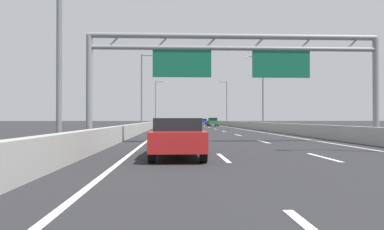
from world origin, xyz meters
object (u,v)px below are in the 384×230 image
(streetlamp_right_mid, at_px, (261,87))
(streetlamp_right_far, at_px, (226,100))
(sign_gantry, at_px, (234,60))
(streetlamp_left_mid, at_px, (144,87))
(red_car, at_px, (177,137))
(green_car, at_px, (213,122))
(yellow_car, at_px, (176,121))
(streetlamp_left_far, at_px, (157,100))
(blue_car, at_px, (203,121))
(black_car, at_px, (189,121))
(streetlamp_left_near, at_px, (66,8))

(streetlamp_right_mid, relative_size, streetlamp_right_far, 1.00)
(sign_gantry, xyz_separation_m, streetlamp_right_far, (7.51, 58.51, 0.55))
(streetlamp_left_mid, xyz_separation_m, red_car, (4.05, -33.50, -4.66))
(sign_gantry, relative_size, green_car, 3.76)
(yellow_car, distance_m, red_car, 86.75)
(sign_gantry, distance_m, streetlamp_left_mid, 26.38)
(streetlamp_left_far, xyz_separation_m, green_car, (11.06, -9.88, -4.61))
(blue_car, distance_m, black_car, 4.08)
(sign_gantry, xyz_separation_m, streetlamp_right_mid, (7.51, 25.31, 0.55))
(streetlamp_left_near, height_order, streetlamp_right_far, same)
(sign_gantry, height_order, streetlamp_left_far, streetlamp_left_far)
(streetlamp_right_mid, height_order, green_car, streetlamp_right_mid)
(streetlamp_left_near, distance_m, yellow_car, 86.66)
(sign_gantry, height_order, green_car, sign_gantry)
(yellow_car, bearing_deg, red_car, -90.04)
(red_car, bearing_deg, streetlamp_right_mid, 72.01)
(streetlamp_left_near, xyz_separation_m, blue_car, (11.07, 79.87, -4.68))
(streetlamp_left_near, xyz_separation_m, red_car, (4.05, -0.31, -4.66))
(yellow_car, bearing_deg, green_car, -76.93)
(streetlamp_right_mid, distance_m, red_car, 35.53)
(sign_gantry, bearing_deg, red_car, -112.38)
(streetlamp_left_near, relative_size, streetlamp_right_far, 1.00)
(streetlamp_left_near, bearing_deg, red_car, -4.32)
(streetlamp_left_near, height_order, streetlamp_left_far, same)
(green_car, bearing_deg, streetlamp_left_far, 138.21)
(streetlamp_right_mid, bearing_deg, streetlamp_left_mid, 180.00)
(sign_gantry, height_order, streetlamp_right_mid, streetlamp_right_mid)
(streetlamp_left_mid, distance_m, streetlamp_right_far, 36.40)
(sign_gantry, xyz_separation_m, streetlamp_left_mid, (-7.42, 25.31, 0.55))
(streetlamp_right_far, relative_size, green_car, 2.08)
(blue_car, distance_m, yellow_car, 9.57)
(streetlamp_right_mid, relative_size, red_car, 2.08)
(black_car, bearing_deg, blue_car, 27.96)
(streetlamp_left_near, bearing_deg, blue_car, 82.11)
(sign_gantry, xyz_separation_m, yellow_car, (-3.32, 78.56, -4.06))
(black_car, bearing_deg, streetlamp_left_mid, -99.48)
(green_car, bearing_deg, streetlamp_right_mid, -80.56)
(streetlamp_left_mid, height_order, green_car, streetlamp_left_mid)
(sign_gantry, relative_size, streetlamp_right_mid, 1.81)
(streetlamp_left_mid, height_order, black_car, streetlamp_left_mid)
(blue_car, bearing_deg, streetlamp_left_near, -97.89)
(blue_car, bearing_deg, sign_gantry, -92.90)
(sign_gantry, relative_size, yellow_car, 4.11)
(streetlamp_left_near, relative_size, black_car, 2.15)
(sign_gantry, bearing_deg, streetlamp_right_far, 82.69)
(green_car, bearing_deg, streetlamp_right_far, 68.59)
(streetlamp_right_mid, xyz_separation_m, green_car, (-3.88, 23.32, -4.61))
(streetlamp_left_far, height_order, red_car, streetlamp_left_far)
(black_car, height_order, red_car, black_car)
(streetlamp_left_mid, bearing_deg, streetlamp_right_mid, 0.00)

